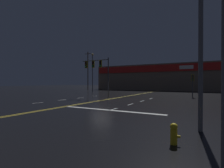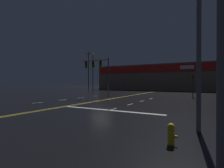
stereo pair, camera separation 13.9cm
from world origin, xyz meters
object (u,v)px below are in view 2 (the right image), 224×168
Objects in this scene: fire_hydrant at (171,133)px; traffic_signal_median at (97,67)px; traffic_signal_corner_northeast at (193,81)px; streetlight_near_left at (93,67)px.

traffic_signal_median is at bearing 132.13° from fire_hydrant.
traffic_signal_corner_northeast is 0.37× the size of streetlight_near_left.
traffic_signal_corner_northeast reaches higher than fire_hydrant.
traffic_signal_median is 16.77m from streetlight_near_left.
traffic_signal_median is 1.65× the size of traffic_signal_corner_northeast.
streetlight_near_left is 36.05m from fire_hydrant.
traffic_signal_median reaches higher than fire_hydrant.
streetlight_near_left is (-10.12, 13.30, 1.45)m from traffic_signal_median.
traffic_signal_corner_northeast is at bearing 34.24° from traffic_signal_median.
streetlight_near_left reaches higher than traffic_signal_corner_northeast.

